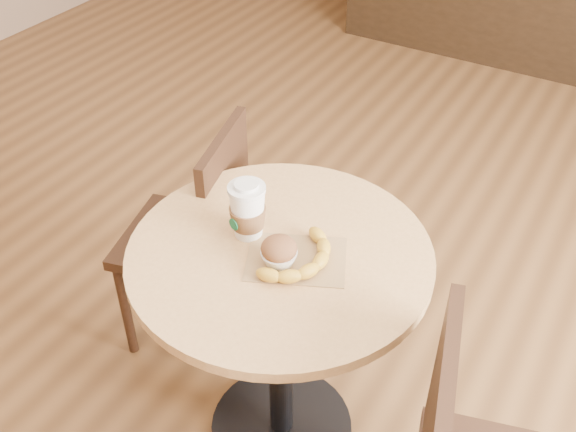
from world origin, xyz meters
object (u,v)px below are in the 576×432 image
at_px(chair_left, 197,232).
at_px(banana, 303,258).
at_px(coffee_cup, 248,212).
at_px(muffin, 279,252).
at_px(cafe_table, 280,305).

height_order(chair_left, banana, chair_left).
bearing_deg(coffee_cup, chair_left, 166.45).
distance_m(coffee_cup, muffin, 0.15).
bearing_deg(cafe_table, coffee_cup, 172.30).
height_order(cafe_table, muffin, muffin).
relative_size(chair_left, banana, 3.40).
bearing_deg(coffee_cup, cafe_table, 9.30).
bearing_deg(banana, chair_left, 170.08).
bearing_deg(coffee_cup, banana, 7.43).
relative_size(cafe_table, chair_left, 0.91).
xyz_separation_m(cafe_table, muffin, (0.03, -0.05, 0.24)).
bearing_deg(muffin, chair_left, 150.69).
relative_size(cafe_table, coffee_cup, 4.86).
relative_size(chair_left, muffin, 9.46).
bearing_deg(chair_left, cafe_table, 49.46).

